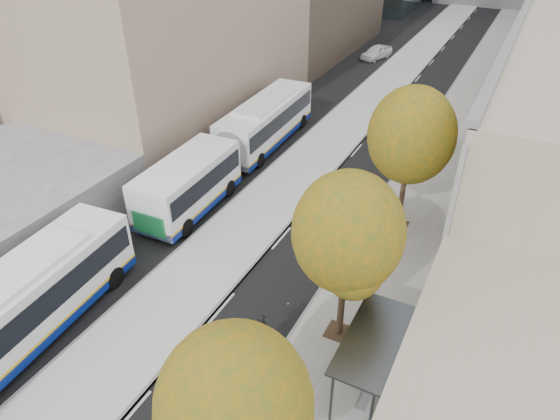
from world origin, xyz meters
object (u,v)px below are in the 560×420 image
Objects in this scene: cyclist at (262,341)px; distant_car at (377,52)px; bus_shelter at (377,349)px; bus_far at (237,144)px.

distant_car is at bearing 106.81° from cyclist.
bus_far is (-13.55, 12.94, -0.47)m from bus_shelter.
bus_far is 16.25m from cyclist.
bus_far is at bearing 129.44° from cyclist.
bus_shelter reaches higher than distant_car.
bus_shelter is 4.62m from cyclist.
bus_shelter is at bearing -45.54° from bus_far.
cyclist reaches higher than distant_car.
cyclist is at bearing -57.50° from bus_far.
bus_shelter is 1.04× the size of distant_car.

